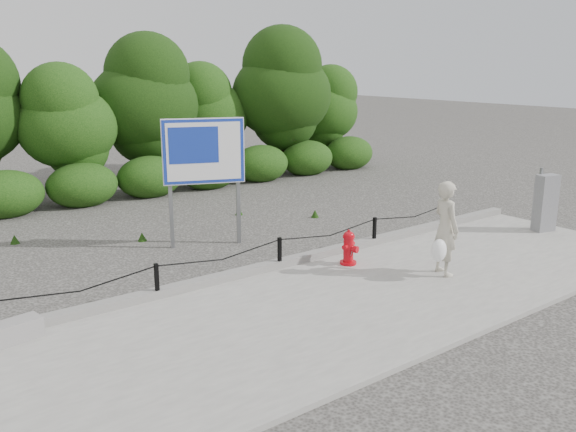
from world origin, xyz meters
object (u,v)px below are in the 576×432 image
(fire_hydrant, at_px, (349,248))
(pedestrian, at_px, (445,230))
(concrete_block, at_px, (7,333))
(utility_cabinet, at_px, (545,203))
(advertising_sign, at_px, (203,157))

(fire_hydrant, relative_size, pedestrian, 0.39)
(pedestrian, relative_size, concrete_block, 1.90)
(utility_cabinet, bearing_deg, advertising_sign, 162.65)
(fire_hydrant, height_order, concrete_block, fire_hydrant)
(fire_hydrant, distance_m, concrete_block, 6.08)
(concrete_block, bearing_deg, advertising_sign, 29.09)
(concrete_block, bearing_deg, pedestrian, -14.56)
(concrete_block, relative_size, advertising_sign, 0.33)
(utility_cabinet, bearing_deg, concrete_block, -173.72)
(fire_hydrant, xyz_separation_m, pedestrian, (0.98, -1.47, 0.52))
(pedestrian, bearing_deg, concrete_block, 93.37)
(pedestrian, xyz_separation_m, concrete_block, (-7.04, 1.83, -0.70))
(fire_hydrant, xyz_separation_m, concrete_block, (-6.06, 0.36, -0.18))
(advertising_sign, bearing_deg, utility_cabinet, -7.99)
(fire_hydrant, height_order, pedestrian, pedestrian)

